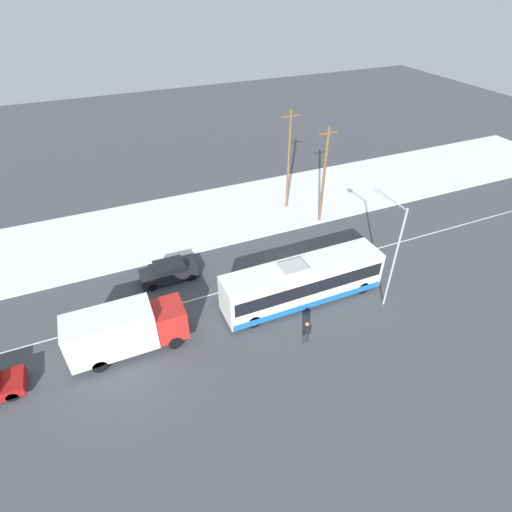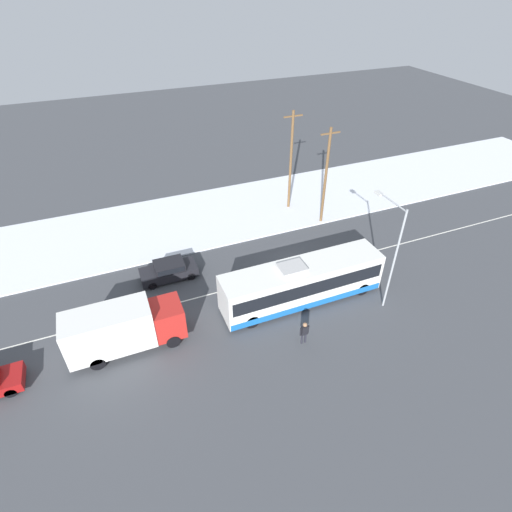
# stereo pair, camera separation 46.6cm
# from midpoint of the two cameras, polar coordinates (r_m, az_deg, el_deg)

# --- Properties ---
(ground_plane) EXTENTS (120.00, 120.00, 0.00)m
(ground_plane) POSITION_cam_midpoint_polar(r_m,az_deg,el_deg) (31.81, 6.58, -2.12)
(ground_plane) COLOR #424449
(snow_lot) EXTENTS (80.00, 10.51, 0.12)m
(snow_lot) POSITION_cam_midpoint_polar(r_m,az_deg,el_deg) (39.82, -0.60, 6.86)
(snow_lot) COLOR silver
(snow_lot) RESTS_ON ground_plane
(lane_marking_center) EXTENTS (60.00, 0.12, 0.00)m
(lane_marking_center) POSITION_cam_midpoint_polar(r_m,az_deg,el_deg) (31.81, 6.58, -2.12)
(lane_marking_center) COLOR silver
(lane_marking_center) RESTS_ON ground_plane
(city_bus) EXTENTS (11.66, 2.57, 3.32)m
(city_bus) POSITION_cam_midpoint_polar(r_m,az_deg,el_deg) (28.19, 7.06, -3.79)
(city_bus) COLOR white
(city_bus) RESTS_ON ground_plane
(box_truck) EXTENTS (7.06, 2.30, 3.23)m
(box_truck) POSITION_cam_midpoint_polar(r_m,az_deg,el_deg) (25.89, -18.05, -9.72)
(box_truck) COLOR silver
(box_truck) RESTS_ON ground_plane
(sedan_car) EXTENTS (4.25, 1.80, 1.47)m
(sedan_car) POSITION_cam_midpoint_polar(r_m,az_deg,el_deg) (31.08, -11.92, -1.94)
(sedan_car) COLOR black
(sedan_car) RESTS_ON ground_plane
(pedestrian_at_stop) EXTENTS (0.64, 0.28, 1.77)m
(pedestrian_at_stop) POSITION_cam_midpoint_polar(r_m,az_deg,el_deg) (25.62, 7.46, -10.56)
(pedestrian_at_stop) COLOR #23232D
(pedestrian_at_stop) RESTS_ON ground_plane
(streetlamp) EXTENTS (0.36, 3.10, 7.79)m
(streetlamp) POSITION_cam_midpoint_polar(r_m,az_deg,el_deg) (27.48, 19.24, 1.70)
(streetlamp) COLOR #9EA3A8
(streetlamp) RESTS_ON ground_plane
(utility_pole_roadside) EXTENTS (1.80, 0.24, 8.95)m
(utility_pole_roadside) POSITION_cam_midpoint_polar(r_m,az_deg,el_deg) (36.05, 10.31, 11.17)
(utility_pole_roadside) COLOR brown
(utility_pole_roadside) RESTS_ON ground_plane
(utility_pole_snowlot) EXTENTS (1.80, 0.24, 9.50)m
(utility_pole_snowlot) POSITION_cam_midpoint_polar(r_m,az_deg,el_deg) (38.03, 5.36, 13.42)
(utility_pole_snowlot) COLOR brown
(utility_pole_snowlot) RESTS_ON ground_plane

